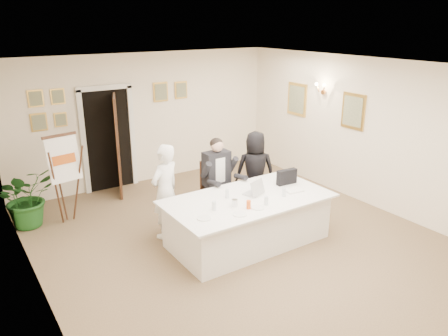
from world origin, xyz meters
The scene contains 27 objects.
floor centered at (0.00, 0.00, 0.00)m, with size 7.00×7.00×0.00m, color brown.
ceiling centered at (0.00, 0.00, 2.80)m, with size 6.00×7.00×0.02m, color white.
wall_back centered at (0.00, 3.50, 1.40)m, with size 6.00×0.10×2.80m, color white.
wall_left centered at (-3.00, 0.00, 1.40)m, with size 0.10×7.00×2.80m, color white.
wall_right centered at (3.00, 0.00, 1.40)m, with size 0.10×7.00×2.80m, color white.
doorway centered at (-0.88, 3.32, 1.04)m, with size 1.14×0.86×2.20m.
pictures_back_wall centered at (-0.80, 3.47, 1.85)m, with size 3.40×0.06×0.80m, color gold, non-canonical shape.
pictures_right_wall centered at (2.97, 1.20, 1.75)m, with size 0.06×2.20×0.80m, color gold, non-canonical shape.
wall_sconce centered at (2.90, 1.20, 2.10)m, with size 0.20×0.30×0.24m, color #B06F38, non-canonical shape.
conference_table centered at (0.09, -0.10, 0.39)m, with size 2.63×1.40×0.78m.
seated_man centered at (0.21, 0.95, 0.75)m, with size 0.65×0.69×1.51m, color black, non-canonical shape.
flip_chart centered at (-2.14, 2.25, 0.74)m, with size 0.57×0.40×1.59m.
standing_man centered at (-0.90, 0.82, 0.79)m, with size 0.58×0.38×1.59m, color white.
standing_woman centered at (1.01, 0.92, 0.75)m, with size 0.74×0.48×1.51m, color black.
potted_palm centered at (-2.74, 2.50, 0.53)m, with size 0.96×0.83×1.06m, color #1A501B.
laptop centered at (0.27, 0.00, 0.91)m, with size 0.31×0.34×0.28m, color #B7BABC, non-canonical shape.
laptop_bag centered at (1.00, 0.03, 0.90)m, with size 0.37×0.10×0.26m, color black.
paper_stack centered at (0.88, -0.29, 0.79)m, with size 0.29×0.20×0.03m, color white.
plate_left centered at (-0.88, -0.37, 0.78)m, with size 0.20×0.20×0.01m, color white.
plate_mid centered at (-0.38, -0.54, 0.78)m, with size 0.21×0.21×0.01m, color white.
plate_near centered at (-0.02, -0.50, 0.78)m, with size 0.20×0.20×0.01m, color white.
glass_a centered at (-0.61, -0.20, 0.84)m, with size 0.06×0.06×0.14m, color silver.
glass_b centered at (0.15, -0.48, 0.84)m, with size 0.06×0.06×0.14m, color silver.
glass_c centered at (0.60, -0.36, 0.84)m, with size 0.06×0.06×0.14m, color silver.
glass_d centered at (-0.18, 0.08, 0.84)m, with size 0.06×0.06×0.14m, color silver.
oj_glass centered at (-0.15, -0.44, 0.84)m, with size 0.07×0.07×0.13m, color #E35313.
steel_jug centered at (-0.27, -0.26, 0.83)m, with size 0.09×0.09×0.11m, color silver.
Camera 1 is at (-3.73, -5.20, 3.45)m, focal length 35.00 mm.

